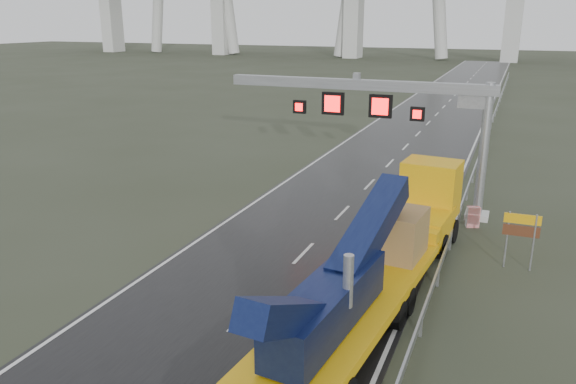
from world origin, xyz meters
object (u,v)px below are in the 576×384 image
at_px(exit_sign_pair, 521,230).
at_px(striped_barrier, 473,217).
at_px(sign_gantry, 394,108).
at_px(heavy_haul_truck, 383,253).

distance_m(exit_sign_pair, striped_barrier, 5.20).
distance_m(sign_gantry, heavy_haul_truck, 11.48).
xyz_separation_m(sign_gantry, heavy_haul_truck, (2.08, -10.62, -3.83)).
bearing_deg(sign_gantry, striped_barrier, -17.42).
height_order(sign_gantry, heavy_haul_truck, sign_gantry).
relative_size(heavy_haul_truck, exit_sign_pair, 7.86).
bearing_deg(exit_sign_pair, sign_gantry, 137.36).
height_order(sign_gantry, striped_barrier, sign_gantry).
relative_size(sign_gantry, striped_barrier, 13.80).
distance_m(heavy_haul_truck, striped_barrier, 9.60).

